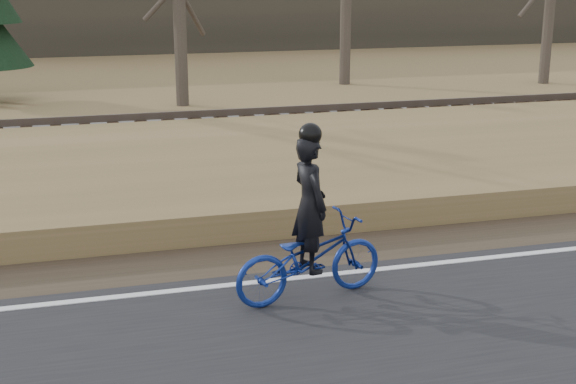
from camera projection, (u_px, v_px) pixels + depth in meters
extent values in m
plane|color=olive|center=(488.00, 268.00, 10.48)|extent=(120.00, 120.00, 0.00)
cube|color=silver|center=(481.00, 258.00, 10.65)|extent=(120.00, 0.12, 0.01)
cube|color=#473A2B|center=(446.00, 238.00, 11.59)|extent=(120.00, 1.60, 0.04)
cube|color=olive|center=(371.00, 175.00, 14.32)|extent=(120.00, 5.00, 0.44)
cube|color=slate|center=(308.00, 134.00, 17.84)|extent=(120.00, 3.00, 0.45)
cube|color=black|center=(308.00, 121.00, 17.76)|extent=(120.00, 2.40, 0.14)
cube|color=brown|center=(318.00, 120.00, 17.05)|extent=(120.00, 0.07, 0.15)
cube|color=brown|center=(299.00, 109.00, 18.39)|extent=(120.00, 0.07, 0.15)
imported|color=navy|center=(309.00, 258.00, 9.28)|extent=(1.95, 0.99, 0.98)
imported|color=black|center=(310.00, 204.00, 9.10)|extent=(0.48, 0.64, 1.58)
sphere|color=black|center=(310.00, 134.00, 8.88)|extent=(0.26, 0.26, 0.26)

